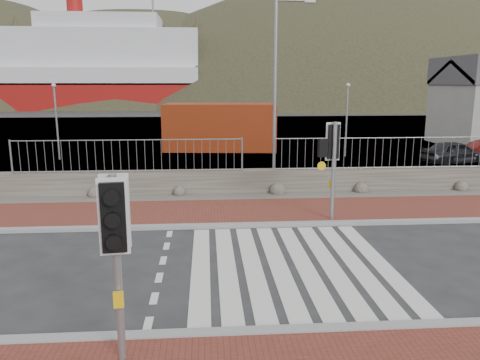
{
  "coord_description": "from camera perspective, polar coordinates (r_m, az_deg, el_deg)",
  "views": [
    {
      "loc": [
        -1.93,
        -10.13,
        4.19
      ],
      "look_at": [
        -0.98,
        3.0,
        1.42
      ],
      "focal_mm": 35.0,
      "sensor_mm": 36.0,
      "label": 1
    }
  ],
  "objects": [
    {
      "name": "gravel_strip",
      "position": [
        17.25,
        2.4,
        -2.07
      ],
      "size": [
        40.0,
        1.5,
        0.06
      ],
      "primitive_type": "cube",
      "color": "#59544C",
      "rests_on": "ground"
    },
    {
      "name": "zebra_crossing",
      "position": [
        11.13,
        6.24,
        -10.26
      ],
      "size": [
        4.62,
        5.6,
        0.01
      ],
      "color": "silver",
      "rests_on": "ground"
    },
    {
      "name": "traffic_signal_far",
      "position": [
        14.17,
        11.27,
        3.58
      ],
      "size": [
        0.74,
        0.31,
        3.04
      ],
      "rotation": [
        0.0,
        0.0,
        3.26
      ],
      "color": "gray",
      "rests_on": "ground"
    },
    {
      "name": "car_a",
      "position": [
        26.69,
        24.76,
        3.07
      ],
      "size": [
        3.75,
        2.03,
        1.21
      ],
      "primitive_type": "imported",
      "rotation": [
        0.0,
        0.0,
        1.75
      ],
      "color": "black",
      "rests_on": "ground"
    },
    {
      "name": "hills_backdrop",
      "position": [
        102.12,
        0.89,
        -3.59
      ],
      "size": [
        254.0,
        90.0,
        100.0
      ],
      "color": "#272D1B",
      "rests_on": "ground"
    },
    {
      "name": "ground",
      "position": [
        11.13,
        6.24,
        -10.29
      ],
      "size": [
        220.0,
        220.0,
        0.0
      ],
      "primitive_type": "plane",
      "color": "#28282B",
      "rests_on": "ground"
    },
    {
      "name": "ferry",
      "position": [
        81.28,
        -20.84,
        11.96
      ],
      "size": [
        50.0,
        16.0,
        20.0
      ],
      "color": "maroon",
      "rests_on": "ground"
    },
    {
      "name": "shipping_container",
      "position": [
        29.4,
        -2.4,
        6.5
      ],
      "size": [
        7.12,
        3.49,
        2.87
      ],
      "primitive_type": "cube",
      "rotation": [
        0.0,
        0.0,
        -0.09
      ],
      "color": "maroon",
      "rests_on": "ground"
    },
    {
      "name": "traffic_signal_near",
      "position": [
        6.94,
        -14.95,
        -5.93
      ],
      "size": [
        0.44,
        0.3,
        2.93
      ],
      "rotation": [
        0.0,
        0.0,
        0.11
      ],
      "color": "gray",
      "rests_on": "ground"
    },
    {
      "name": "railing",
      "position": [
        17.55,
        2.21,
        4.12
      ],
      "size": [
        18.07,
        0.07,
        1.22
      ],
      "color": "gray",
      "rests_on": "stone_wall"
    },
    {
      "name": "kerb_far",
      "position": [
        13.9,
        4.04,
        -5.46
      ],
      "size": [
        40.0,
        0.25,
        0.12
      ],
      "primitive_type": "cube",
      "color": "gray",
      "rests_on": "ground"
    },
    {
      "name": "streetlight",
      "position": [
        18.45,
        4.67,
        11.52
      ],
      "size": [
        1.54,
        0.25,
        7.26
      ],
      "rotation": [
        0.0,
        0.0,
        0.06
      ],
      "color": "gray",
      "rests_on": "ground"
    },
    {
      "name": "quay",
      "position": [
        38.31,
        -1.23,
        5.6
      ],
      "size": [
        120.0,
        40.0,
        0.5
      ],
      "primitive_type": "cube",
      "color": "#4C4C4F",
      "rests_on": "ground"
    },
    {
      "name": "sidewalk_far",
      "position": [
        15.33,
        3.25,
        -3.83
      ],
      "size": [
        40.0,
        3.0,
        0.08
      ],
      "primitive_type": "cube",
      "color": "brown",
      "rests_on": "ground"
    },
    {
      "name": "water",
      "position": [
        73.18,
        -2.65,
        8.59
      ],
      "size": [
        220.0,
        50.0,
        0.05
      ],
      "primitive_type": "cube",
      "color": "#3F4C54",
      "rests_on": "ground"
    },
    {
      "name": "stone_wall",
      "position": [
        17.93,
        2.12,
        -0.16
      ],
      "size": [
        40.0,
        0.6,
        0.9
      ],
      "primitive_type": "cube",
      "color": "#4E4940",
      "rests_on": "ground"
    },
    {
      "name": "kerb_near",
      "position": [
        8.47,
        10.04,
        -17.56
      ],
      "size": [
        40.0,
        0.25,
        0.12
      ],
      "primitive_type": "cube",
      "color": "gray",
      "rests_on": "ground"
    }
  ]
}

